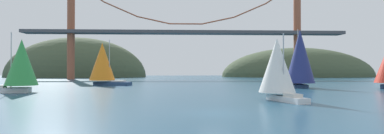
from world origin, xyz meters
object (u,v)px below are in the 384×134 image
at_px(sailboat_white_mainsail, 277,67).
at_px(sailboat_green_sail, 20,64).
at_px(sailboat_navy_sail, 300,58).
at_px(sailboat_orange_sail, 103,63).
at_px(channel_buoy, 287,92).

distance_m(sailboat_white_mainsail, sailboat_green_sail, 37.58).
bearing_deg(sailboat_navy_sail, sailboat_orange_sail, 163.68).
distance_m(sailboat_navy_sail, channel_buoy, 20.05).
distance_m(sailboat_green_sail, channel_buoy, 39.53).
relative_size(sailboat_white_mainsail, channel_buoy, 2.84).
bearing_deg(channel_buoy, sailboat_navy_sail, 63.09).
bearing_deg(sailboat_white_mainsail, sailboat_green_sail, 159.60).
relative_size(sailboat_orange_sail, channel_buoy, 4.02).
bearing_deg(sailboat_navy_sail, sailboat_green_sail, -166.77).
xyz_separation_m(sailboat_white_mainsail, sailboat_navy_sail, (12.37, 24.28, 2.11)).
distance_m(sailboat_orange_sail, channel_buoy, 43.66).
xyz_separation_m(sailboat_navy_sail, sailboat_green_sail, (-47.59, -11.19, -1.55)).
xyz_separation_m(sailboat_orange_sail, sailboat_green_sail, (-6.72, -23.16, -0.75)).
relative_size(sailboat_white_mainsail, sailboat_orange_sail, 0.71).
bearing_deg(sailboat_green_sail, sailboat_white_mainsail, -20.40).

